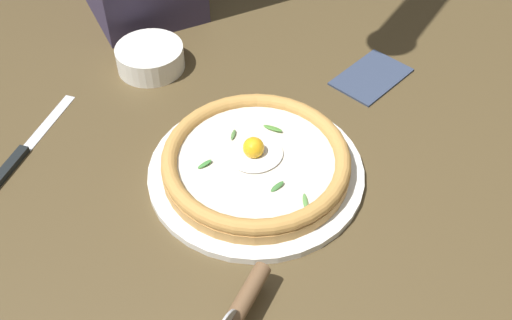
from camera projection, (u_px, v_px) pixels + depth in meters
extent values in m
cube|color=brown|center=(228.00, 184.00, 0.92)|extent=(2.40, 2.40, 0.03)
cylinder|color=white|center=(256.00, 172.00, 0.90)|extent=(0.33, 0.33, 0.01)
cylinder|color=tan|center=(256.00, 165.00, 0.89)|extent=(0.28, 0.28, 0.02)
torus|color=#CA9249|center=(256.00, 158.00, 0.88)|extent=(0.28, 0.28, 0.02)
cylinder|color=silver|center=(256.00, 160.00, 0.89)|extent=(0.24, 0.24, 0.00)
ellipsoid|color=white|center=(257.00, 155.00, 0.89)|extent=(0.08, 0.07, 0.01)
sphere|color=yellow|center=(254.00, 148.00, 0.88)|extent=(0.03, 0.03, 0.03)
ellipsoid|color=#40873A|center=(205.00, 164.00, 0.87)|extent=(0.02, 0.01, 0.01)
ellipsoid|color=#4F8C37|center=(273.00, 128.00, 0.93)|extent=(0.02, 0.03, 0.01)
ellipsoid|color=#5C9649|center=(305.00, 201.00, 0.82)|extent=(0.02, 0.03, 0.01)
ellipsoid|color=#3D7736|center=(277.00, 187.00, 0.84)|extent=(0.03, 0.01, 0.01)
ellipsoid|color=#4E7B3D|center=(233.00, 135.00, 0.92)|extent=(0.02, 0.02, 0.01)
cylinder|color=white|center=(150.00, 58.00, 1.08)|extent=(0.12, 0.12, 0.04)
cylinder|color=brown|center=(248.00, 295.00, 0.72)|extent=(0.09, 0.06, 0.02)
cube|color=silver|center=(49.00, 122.00, 0.99)|extent=(0.12, 0.10, 0.00)
cube|color=black|center=(8.00, 168.00, 0.91)|extent=(0.08, 0.07, 0.01)
cube|color=#333F59|center=(371.00, 76.00, 1.07)|extent=(0.16, 0.12, 0.01)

